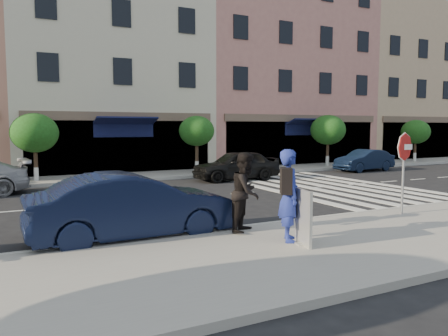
{
  "coord_description": "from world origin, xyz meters",
  "views": [
    {
      "loc": [
        -6.35,
        -10.76,
        2.6
      ],
      "look_at": [
        -0.6,
        0.52,
        1.4
      ],
      "focal_mm": 35.0,
      "sensor_mm": 36.0,
      "label": 1
    }
  ],
  "objects_px": {
    "poster_board": "(304,218)",
    "car_far_right": "(364,160)",
    "photographer": "(290,195)",
    "car_near_mid": "(133,207)",
    "stop_sign": "(404,154)",
    "car_far_mid": "(236,165)",
    "walker": "(246,192)"
  },
  "relations": [
    {
      "from": "poster_board",
      "to": "car_far_right",
      "type": "relative_size",
      "value": 0.3
    },
    {
      "from": "photographer",
      "to": "car_near_mid",
      "type": "relative_size",
      "value": 0.42
    },
    {
      "from": "stop_sign",
      "to": "car_far_mid",
      "type": "height_order",
      "value": "stop_sign"
    },
    {
      "from": "stop_sign",
      "to": "car_near_mid",
      "type": "xyz_separation_m",
      "value": [
        -7.35,
        1.25,
        -1.06
      ]
    },
    {
      "from": "photographer",
      "to": "poster_board",
      "type": "relative_size",
      "value": 1.71
    },
    {
      "from": "stop_sign",
      "to": "car_far_right",
      "type": "xyz_separation_m",
      "value": [
        8.96,
        10.47,
        -1.2
      ]
    },
    {
      "from": "poster_board",
      "to": "car_far_right",
      "type": "distance_m",
      "value": 17.89
    },
    {
      "from": "stop_sign",
      "to": "photographer",
      "type": "distance_m",
      "value": 4.69
    },
    {
      "from": "car_near_mid",
      "to": "car_far_right",
      "type": "bearing_deg",
      "value": -61.78
    },
    {
      "from": "stop_sign",
      "to": "photographer",
      "type": "relative_size",
      "value": 1.16
    },
    {
      "from": "stop_sign",
      "to": "photographer",
      "type": "xyz_separation_m",
      "value": [
        -4.54,
        -0.93,
        -0.7
      ]
    },
    {
      "from": "photographer",
      "to": "walker",
      "type": "height_order",
      "value": "photographer"
    },
    {
      "from": "walker",
      "to": "car_far_mid",
      "type": "height_order",
      "value": "walker"
    },
    {
      "from": "walker",
      "to": "poster_board",
      "type": "xyz_separation_m",
      "value": [
        0.46,
        -1.59,
        -0.36
      ]
    },
    {
      "from": "car_far_mid",
      "to": "poster_board",
      "type": "bearing_deg",
      "value": -20.94
    },
    {
      "from": "poster_board",
      "to": "car_far_right",
      "type": "xyz_separation_m",
      "value": [
        13.43,
        11.81,
        -0.08
      ]
    },
    {
      "from": "car_near_mid",
      "to": "stop_sign",
      "type": "bearing_deg",
      "value": -100.9
    },
    {
      "from": "stop_sign",
      "to": "car_far_right",
      "type": "bearing_deg",
      "value": 56.85
    },
    {
      "from": "car_far_mid",
      "to": "car_near_mid",
      "type": "bearing_deg",
      "value": -39.21
    },
    {
      "from": "car_far_right",
      "to": "car_far_mid",
      "type": "bearing_deg",
      "value": -92.25
    },
    {
      "from": "walker",
      "to": "car_near_mid",
      "type": "bearing_deg",
      "value": 116.21
    },
    {
      "from": "photographer",
      "to": "car_far_right",
      "type": "xyz_separation_m",
      "value": [
        13.5,
        11.4,
        -0.5
      ]
    },
    {
      "from": "car_far_mid",
      "to": "car_far_right",
      "type": "distance_m",
      "value": 8.79
    },
    {
      "from": "walker",
      "to": "car_far_mid",
      "type": "xyz_separation_m",
      "value": [
        5.11,
        9.84,
        -0.35
      ]
    },
    {
      "from": "photographer",
      "to": "car_near_mid",
      "type": "xyz_separation_m",
      "value": [
        -2.81,
        2.18,
        -0.37
      ]
    },
    {
      "from": "poster_board",
      "to": "car_near_mid",
      "type": "height_order",
      "value": "car_near_mid"
    },
    {
      "from": "poster_board",
      "to": "car_far_mid",
      "type": "distance_m",
      "value": 12.35
    },
    {
      "from": "stop_sign",
      "to": "car_far_mid",
      "type": "relative_size",
      "value": 0.53
    },
    {
      "from": "poster_board",
      "to": "car_near_mid",
      "type": "distance_m",
      "value": 3.87
    },
    {
      "from": "poster_board",
      "to": "car_far_right",
      "type": "height_order",
      "value": "poster_board"
    },
    {
      "from": "walker",
      "to": "poster_board",
      "type": "height_order",
      "value": "walker"
    },
    {
      "from": "car_far_mid",
      "to": "stop_sign",
      "type": "bearing_deg",
      "value": 0.2
    }
  ]
}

